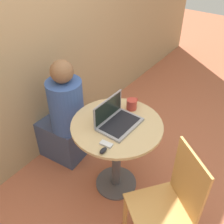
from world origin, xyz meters
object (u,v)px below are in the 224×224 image
(chair_empty, at_px, (168,205))
(person_seated, at_px, (64,121))
(laptop, at_px, (117,120))
(cell_phone, at_px, (106,144))

(chair_empty, relative_size, person_seated, 0.83)
(laptop, bearing_deg, person_seated, 89.58)
(chair_empty, bearing_deg, laptop, 68.32)
(chair_empty, distance_m, person_seated, 1.29)
(person_seated, bearing_deg, cell_phone, -109.27)
(laptop, distance_m, cell_phone, 0.26)
(laptop, relative_size, chair_empty, 0.37)
(laptop, bearing_deg, chair_empty, -111.68)
(cell_phone, bearing_deg, laptop, 17.79)
(cell_phone, distance_m, person_seated, 0.81)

